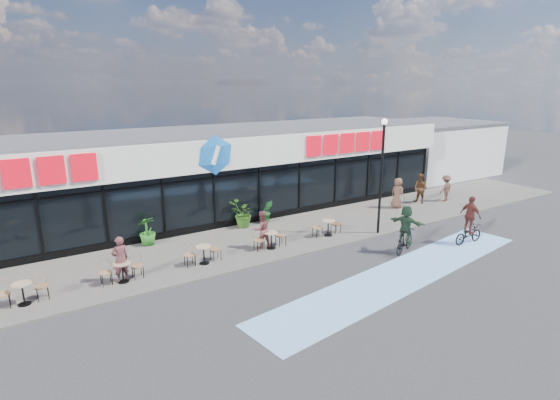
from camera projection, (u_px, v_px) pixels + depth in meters
The scene contains 21 objects.
ground at pixel (295, 284), 15.81m from camera, with size 120.00×120.00×0.00m, color #28282B.
sidewalk at pixel (239, 245), 19.48m from camera, with size 44.00×5.00×0.10m, color #5E5853.
bike_lane at pixel (404, 274), 16.63m from camera, with size 14.00×2.20×0.01m, color #74A6DB.
building at pixel (191, 174), 23.33m from camera, with size 30.60×6.57×4.75m.
neighbour_building at pixel (431, 148), 34.79m from camera, with size 9.20×7.20×4.11m.
lamp_post at pixel (382, 167), 20.10m from camera, with size 0.28×0.28×5.41m.
bistro_set_1 at pixel (23, 290), 14.11m from camera, with size 1.54×0.62×0.90m.
bistro_set_2 at pixel (122, 269), 15.71m from camera, with size 1.54×0.62×0.90m.
bistro_set_3 at pixel (203, 252), 17.31m from camera, with size 1.54×0.62×0.90m.
bistro_set_4 at pixel (270, 238), 18.90m from camera, with size 1.54×0.62×0.90m.
bistro_set_5 at pixel (327, 226), 20.50m from camera, with size 1.54×0.62×0.90m.
potted_plant_left at pixel (147, 231), 19.23m from camera, with size 0.71×0.71×1.27m, color #23631C.
potted_plant_mid at pixel (243, 214), 21.56m from camera, with size 1.21×1.05×1.35m, color #274E16.
potted_plant_right at pixel (267, 211), 22.31m from camera, with size 0.65×0.52×1.18m, color #18571E.
patron_left at pixel (120, 259), 15.61m from camera, with size 0.62×0.41×1.70m, color #50292B.
patron_right at pixel (262, 229), 18.87m from camera, with size 0.80×0.62×1.65m, color brown.
pedestrian_a at pixel (421, 189), 25.85m from camera, with size 0.87×0.68×1.78m, color #412817.
pedestrian_b at pixel (398, 193), 24.92m from camera, with size 0.85×0.55×1.74m, color brown.
pedestrian_c at pixel (446, 188), 26.37m from camera, with size 1.03×0.59×1.60m, color #4C3127.
cyclist_a at pixel (469, 225), 19.61m from camera, with size 1.70×1.04×2.20m.
cyclist_b at pixel (405, 231), 18.54m from camera, with size 1.82×1.59×2.09m.
Camera 1 is at (-8.15, -11.98, 7.05)m, focal length 28.00 mm.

